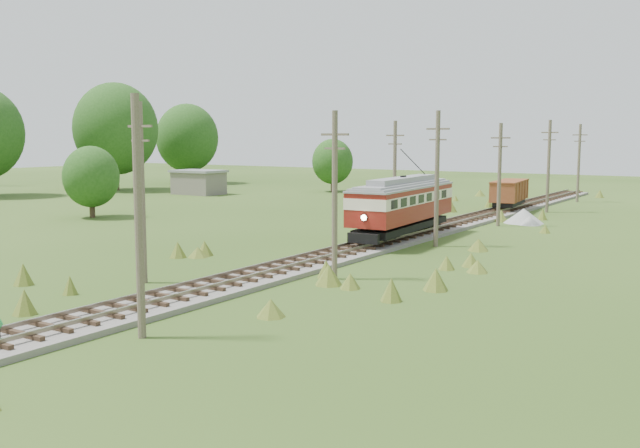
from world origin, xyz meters
The scene contains 17 objects.
railbed_main centered at (0.00, 34.00, 0.19)m, with size 3.60×96.00×0.57m.
streetcar centered at (0.00, 32.47, 2.72)m, with size 3.90×13.04×5.91m.
gondola centered at (0.00, 55.94, 1.91)m, with size 3.35×7.74×2.49m.
gravel_pile centered at (4.29, 46.97, 0.58)m, with size 3.43×3.64×1.25m.
utility_pole_r_1 centered at (3.10, 5.00, 4.40)m, with size 0.30×0.30×8.80m.
utility_pole_r_2 centered at (3.30, 18.00, 4.42)m, with size 1.60×0.30×8.60m.
utility_pole_r_3 centered at (3.20, 31.00, 4.63)m, with size 1.60×0.30×9.00m.
utility_pole_r_4 centered at (3.00, 44.00, 4.32)m, with size 1.60×0.30×8.40m.
utility_pole_r_5 centered at (3.40, 57.00, 4.58)m, with size 1.60×0.30×8.90m.
utility_pole_r_6 centered at (3.20, 70.00, 4.47)m, with size 1.60×0.30×8.70m.
utility_pole_l_a centered at (-4.20, 12.00, 4.63)m, with size 1.60×0.30×9.00m.
utility_pole_l_b centered at (-4.50, 40.00, 4.42)m, with size 1.60×0.30×8.60m.
tree_left_4 centered at (-54.00, 54.00, 8.37)m, with size 11.34×11.34×14.61m.
tree_left_5 centered at (-56.00, 70.00, 7.12)m, with size 9.66×9.66×12.44m.
tree_mid_a centered at (-28.00, 68.00, 4.02)m, with size 5.46×5.46×7.03m.
tree_mid_c centered at (-30.00, 30.00, 3.71)m, with size 5.04×5.04×6.49m.
shed centered at (-40.00, 55.00, 1.57)m, with size 6.40×4.40×3.10m.
Camera 1 is at (22.29, -12.68, 7.28)m, focal length 40.00 mm.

